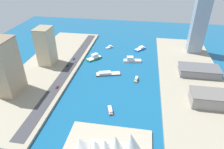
# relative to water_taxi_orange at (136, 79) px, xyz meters

# --- Properties ---
(ground_plane) EXTENTS (440.00, 440.00, 0.00)m
(ground_plane) POSITION_rel_water_taxi_orange_xyz_m (23.44, -10.18, -1.60)
(ground_plane) COLOR #145684
(quay_west) EXTENTS (70.00, 240.00, 2.47)m
(quay_west) POSITION_rel_water_taxi_orange_xyz_m (-60.51, -10.18, -0.37)
(quay_west) COLOR #9E937F
(quay_west) RESTS_ON ground_plane
(quay_east) EXTENTS (70.00, 240.00, 2.47)m
(quay_east) POSITION_rel_water_taxi_orange_xyz_m (107.40, -10.18, -0.37)
(quay_east) COLOR #9E937F
(quay_east) RESTS_ON ground_plane
(road_strip) EXTENTS (11.96, 228.00, 0.15)m
(road_strip) POSITION_rel_water_taxi_orange_xyz_m (82.55, -10.18, 0.94)
(road_strip) COLOR #38383D
(road_strip) RESTS_ON quay_east
(water_taxi_orange) EXTENTS (3.76, 13.12, 4.17)m
(water_taxi_orange) POSITION_rel_water_taxi_orange_xyz_m (0.00, 0.00, 0.00)
(water_taxi_orange) COLOR orange
(water_taxi_orange) RESTS_ON ground_plane
(barge_flat_brown) EXTENTS (29.82, 14.91, 3.72)m
(barge_flat_brown) POSITION_rel_water_taxi_orange_xyz_m (34.64, -6.57, -0.17)
(barge_flat_brown) COLOR brown
(barge_flat_brown) RESTS_ON ground_plane
(tugboat_red) EXTENTS (7.05, 13.51, 3.63)m
(tugboat_red) POSITION_rel_water_taxi_orange_xyz_m (20.23, 55.77, -0.22)
(tugboat_red) COLOR red
(tugboat_red) RESTS_ON ground_plane
(yacht_sleek_gray) EXTENTS (11.09, 10.91, 3.55)m
(yacht_sleek_gray) POSITION_rel_water_taxi_orange_xyz_m (45.09, -83.56, -0.38)
(yacht_sleek_gray) COLOR #999EA3
(yacht_sleek_gray) RESTS_ON ground_plane
(ferry_green_doubledeck) EXTENTS (19.49, 21.37, 7.25)m
(ferry_green_doubledeck) POSITION_rel_water_taxi_orange_xyz_m (59.02, -43.55, 0.92)
(ferry_green_doubledeck) COLOR #2D8C4C
(ferry_green_doubledeck) RESTS_ON ground_plane
(catamaran_blue) EXTENTS (17.22, 18.72, 4.13)m
(catamaran_blue) POSITION_rel_water_taxi_orange_xyz_m (-0.83, -84.71, -0.04)
(catamaran_blue) COLOR blue
(catamaran_blue) RESTS_ON ground_plane
(ferry_white_commuter) EXTENTS (25.02, 10.38, 7.32)m
(ferry_white_commuter) POSITION_rel_water_taxi_orange_xyz_m (8.68, -44.17, 0.96)
(ferry_white_commuter) COLOR silver
(ferry_white_commuter) RESTS_ON ground_plane
(warehouse_low_gray) EXTENTS (45.18, 23.42, 9.31)m
(warehouse_low_gray) POSITION_rel_water_taxi_orange_xyz_m (-69.88, -20.32, 5.55)
(warehouse_low_gray) COLOR gray
(warehouse_low_gray) RESTS_ON quay_west
(carpark_squat_concrete) EXTENTS (40.03, 21.02, 12.44)m
(carpark_squat_concrete) POSITION_rel_water_taxi_orange_xyz_m (-70.76, 33.94, 7.11)
(carpark_squat_concrete) COLOR gray
(carpark_squat_concrete) RESTS_ON quay_west
(office_block_beige) EXTENTS (17.68, 22.88, 45.74)m
(office_block_beige) POSITION_rel_water_taxi_orange_xyz_m (112.81, -19.23, 23.77)
(office_block_beige) COLOR #C6B793
(office_block_beige) RESTS_ON quay_east
(apartment_midrise_tan) EXTENTS (16.97, 28.35, 55.11)m
(apartment_midrise_tan) POSITION_rel_water_taxi_orange_xyz_m (121.90, 43.98, 28.45)
(apartment_midrise_tan) COLOR tan
(apartment_midrise_tan) RESTS_ON quay_east
(tower_tall_glass) EXTENTS (19.28, 17.11, 76.07)m
(tower_tall_glass) POSITION_rel_water_taxi_orange_xyz_m (-75.46, -85.77, 38.93)
(tower_tall_glass) COLOR #8C9EB2
(tower_tall_glass) RESTS_ON quay_west
(pickup_red) EXTENTS (2.02, 4.74, 1.53)m
(pickup_red) POSITION_rel_water_taxi_orange_xyz_m (80.57, 31.74, 1.76)
(pickup_red) COLOR black
(pickup_red) RESTS_ON road_strip
(suv_black) EXTENTS (1.91, 5.16, 1.61)m
(suv_black) POSITION_rel_water_taxi_orange_xyz_m (86.49, -14.66, 1.80)
(suv_black) COLOR black
(suv_black) RESTS_ON road_strip
(hatchback_blue) EXTENTS (1.86, 4.54, 1.67)m
(hatchback_blue) POSITION_rel_water_taxi_orange_xyz_m (84.55, -33.74, 1.83)
(hatchback_blue) COLOR black
(hatchback_blue) RESTS_ON road_strip
(van_white) EXTENTS (2.04, 4.70, 1.63)m
(van_white) POSITION_rel_water_taxi_orange_xyz_m (86.66, -72.95, 1.81)
(van_white) COLOR black
(van_white) RESTS_ON road_strip
(traffic_light_waterfront) EXTENTS (0.36, 0.36, 6.50)m
(traffic_light_waterfront) POSITION_rel_water_taxi_orange_xyz_m (75.42, -16.10, 5.21)
(traffic_light_waterfront) COLOR black
(traffic_light_waterfront) RESTS_ON quay_east
(opera_landmark) EXTENTS (50.70, 20.56, 24.52)m
(opera_landmark) POSITION_rel_water_taxi_orange_xyz_m (10.97, 102.31, 9.71)
(opera_landmark) COLOR #BCAD93
(opera_landmark) RESTS_ON peninsula_point
(park_tree_cluster) EXTENTS (13.54, 14.00, 8.40)m
(park_tree_cluster) POSITION_rel_water_taxi_orange_xyz_m (-71.58, -19.07, 6.17)
(park_tree_cluster) COLOR brown
(park_tree_cluster) RESTS_ON quay_west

